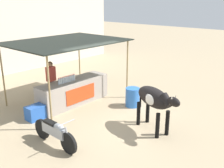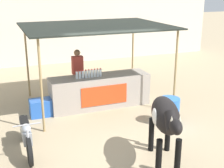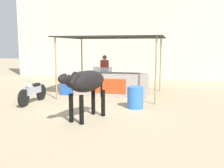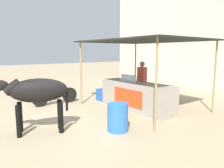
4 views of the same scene
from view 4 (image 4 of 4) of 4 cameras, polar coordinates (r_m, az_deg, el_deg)
The scene contains 9 objects.
ground_plane at distance 6.61m, azimuth -7.86°, elevation -9.49°, with size 60.00×60.00×0.00m, color tan.
stall_counter at distance 7.77m, azimuth 6.31°, elevation -3.09°, with size 3.00×0.82×0.96m.
stall_awning at distance 7.83m, azimuth 8.16°, elevation 10.57°, with size 4.20×3.20×2.42m.
water_bottle_row at distance 7.90m, azimuth 4.37°, elevation 1.50°, with size 0.79×0.07×0.25m.
vendor_behind_counter at distance 8.56m, azimuth 7.80°, elevation 0.46°, with size 0.34×0.22×1.65m.
cooler_box at distance 9.12m, azimuth -2.04°, elevation -2.85°, with size 0.60×0.44×0.48m, color blue.
water_barrel at distance 5.65m, azimuth 1.50°, elevation -8.70°, with size 0.53×0.53×0.72m, color blue.
cow at distance 5.69m, azimuth -19.16°, elevation -2.07°, with size 0.96×1.83×1.44m.
motorcycle_parked at distance 8.70m, azimuth -14.71°, elevation -2.42°, with size 0.55×1.80×0.90m.
Camera 4 is at (5.48, -3.08, 2.03)m, focal length 35.00 mm.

